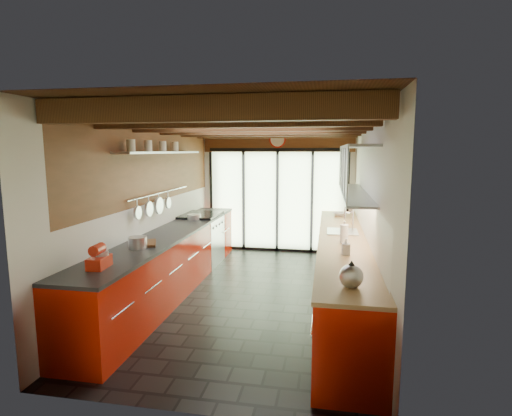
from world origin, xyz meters
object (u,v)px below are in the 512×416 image
kettle (351,275)px  bowl (339,214)px  stand_mixer (99,258)px  paper_towel (344,234)px  soap_bottle (346,246)px

kettle → bowl: (0.00, 3.98, -0.08)m
stand_mixer → bowl: size_ratio=1.22×
stand_mixer → bowl: stand_mixer is taller
kettle → bowl: bearing=90.0°
paper_towel → bowl: size_ratio=1.20×
bowl → paper_towel: bearing=-90.0°
soap_bottle → kettle: bearing=-90.0°
kettle → soap_bottle: bearing=90.0°
paper_towel → bowl: paper_towel is taller
stand_mixer → kettle: 2.54m
kettle → bowl: kettle is taller
kettle → paper_towel: 1.73m
bowl → stand_mixer: bearing=-123.5°
stand_mixer → kettle: bearing=-3.0°
paper_towel → bowl: bearing=90.0°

